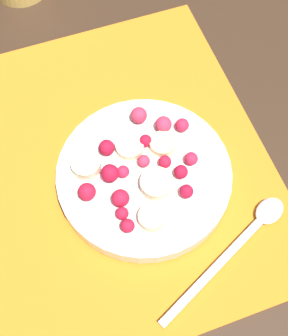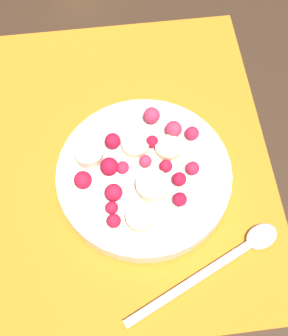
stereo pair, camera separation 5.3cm
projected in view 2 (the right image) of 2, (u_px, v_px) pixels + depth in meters
name	position (u px, v px, depth m)	size (l,w,h in m)	color
ground_plane	(122.00, 160.00, 0.57)	(3.00, 3.00, 0.00)	#382619
placemat	(122.00, 159.00, 0.57)	(0.43, 0.36, 0.01)	orange
fruit_bowl	(143.00, 174.00, 0.54)	(0.20, 0.20, 0.04)	white
spoon	(233.00, 255.00, 0.51)	(0.10, 0.19, 0.01)	silver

